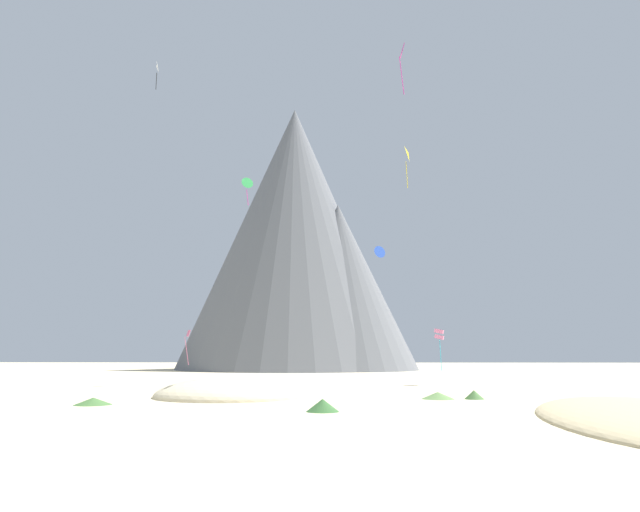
% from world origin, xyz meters
% --- Properties ---
extents(ground_plane, '(400.00, 400.00, 0.00)m').
position_xyz_m(ground_plane, '(0.00, 0.00, 0.00)').
color(ground_plane, beige).
extents(dune_foreground_right, '(17.91, 18.59, 3.50)m').
position_xyz_m(dune_foreground_right, '(-9.19, 18.04, 0.00)').
color(dune_foreground_right, beige).
rests_on(dune_foreground_right, ground_plane).
extents(bush_low_patch, '(2.89, 2.89, 0.58)m').
position_xyz_m(bush_low_patch, '(8.36, 15.43, 0.29)').
color(bush_low_patch, '#668C4C').
rests_on(bush_low_patch, ground_plane).
extents(bush_far_left, '(2.94, 2.94, 0.83)m').
position_xyz_m(bush_far_left, '(-0.97, 4.61, 0.41)').
color(bush_far_left, '#386633').
rests_on(bush_far_left, ground_plane).
extents(bush_near_left, '(3.66, 3.66, 0.53)m').
position_xyz_m(bush_near_left, '(-18.14, 9.08, 0.27)').
color(bush_near_left, '#477238').
rests_on(bush_near_left, ground_plane).
extents(bush_ridge_crest, '(2.33, 2.33, 0.74)m').
position_xyz_m(bush_ridge_crest, '(11.36, 15.33, 0.37)').
color(bush_ridge_crest, '#477238').
rests_on(bush_ridge_crest, ground_plane).
extents(rock_massif, '(73.27, 73.27, 65.69)m').
position_xyz_m(rock_massif, '(-9.02, 104.38, 27.89)').
color(rock_massif, slate).
rests_on(rock_massif, ground_plane).
extents(kite_blue_mid, '(1.72, 1.21, 1.66)m').
position_xyz_m(kite_blue_mid, '(5.55, 40.92, 17.02)').
color(kite_blue_mid, blue).
extents(kite_pink_low, '(1.36, 1.30, 5.08)m').
position_xyz_m(kite_pink_low, '(12.41, 37.13, 6.02)').
color(kite_pink_low, pink).
extents(kite_rainbow_low, '(0.92, 0.84, 5.35)m').
position_xyz_m(kite_rainbow_low, '(-23.11, 53.99, 5.85)').
color(kite_rainbow_low, '#E5668C').
extents(kite_white_high, '(0.79, 1.58, 4.02)m').
position_xyz_m(kite_white_high, '(-23.45, 34.73, 40.62)').
color(kite_white_high, white).
extents(kite_magenta_high, '(0.60, 1.08, 5.65)m').
position_xyz_m(kite_magenta_high, '(6.92, 21.94, 34.42)').
color(kite_magenta_high, '#D1339E').
extents(kite_yellow_high, '(1.36, 2.45, 5.92)m').
position_xyz_m(kite_yellow_high, '(9.55, 40.14, 30.32)').
color(kite_yellow_high, yellow).
extents(kite_green_mid, '(1.72, 1.35, 3.76)m').
position_xyz_m(kite_green_mid, '(-11.80, 37.72, 25.63)').
color(kite_green_mid, green).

